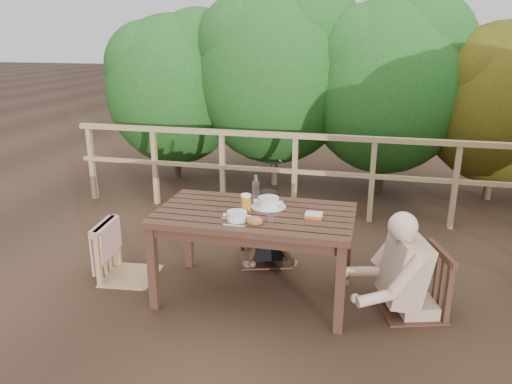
% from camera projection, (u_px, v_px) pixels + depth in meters
% --- Properties ---
extents(ground, '(60.00, 60.00, 0.00)m').
position_uv_depth(ground, '(255.00, 294.00, 4.21)').
color(ground, '#432C1E').
rests_on(ground, ground).
extents(table, '(1.58, 0.89, 0.73)m').
position_uv_depth(table, '(255.00, 255.00, 4.10)').
color(table, '#3D2319').
rests_on(table, ground).
extents(chair_left, '(0.53, 0.53, 0.96)m').
position_uv_depth(chair_left, '(127.00, 227.00, 4.37)').
color(chair_left, tan).
rests_on(chair_left, ground).
extents(chair_far, '(0.61, 0.61, 0.97)m').
position_uv_depth(chair_far, '(265.00, 213.00, 4.72)').
color(chair_far, '#3D2319').
rests_on(chair_far, ground).
extents(chair_right, '(0.61, 0.61, 0.98)m').
position_uv_depth(chair_right, '(415.00, 254.00, 3.83)').
color(chair_right, '#3D2319').
rests_on(chair_right, ground).
extents(woman, '(0.62, 0.69, 1.16)m').
position_uv_depth(woman, '(266.00, 203.00, 4.71)').
color(woman, black).
rests_on(woman, ground).
extents(diner_right, '(0.82, 0.73, 1.38)m').
position_uv_depth(diner_right, '(422.00, 231.00, 3.76)').
color(diner_right, tan).
rests_on(diner_right, ground).
extents(railing, '(5.60, 0.10, 1.01)m').
position_uv_depth(railing, '(295.00, 175.00, 5.91)').
color(railing, tan).
rests_on(railing, ground).
extents(hedge_row, '(6.60, 1.60, 3.80)m').
position_uv_depth(hedge_row, '(342.00, 50.00, 6.50)').
color(hedge_row, '#1D4D1A').
rests_on(hedge_row, ground).
extents(soup_near, '(0.26, 0.26, 0.09)m').
position_uv_depth(soup_near, '(237.00, 217.00, 3.80)').
color(soup_near, white).
rests_on(soup_near, table).
extents(soup_far, '(0.29, 0.29, 0.10)m').
position_uv_depth(soup_far, '(269.00, 203.00, 4.10)').
color(soup_far, white).
rests_on(soup_far, table).
extents(bread_roll, '(0.13, 0.10, 0.07)m').
position_uv_depth(bread_roll, '(255.00, 221.00, 3.73)').
color(bread_roll, olive).
rests_on(bread_roll, table).
extents(beer_glass, '(0.08, 0.08, 0.16)m').
position_uv_depth(beer_glass, '(246.00, 203.00, 3.99)').
color(beer_glass, gold).
rests_on(beer_glass, table).
extents(bottle, '(0.06, 0.06, 0.27)m').
position_uv_depth(bottle, '(256.00, 191.00, 4.13)').
color(bottle, white).
rests_on(bottle, table).
extents(tumbler, '(0.07, 0.07, 0.08)m').
position_uv_depth(tumbler, '(270.00, 220.00, 3.75)').
color(tumbler, silver).
rests_on(tumbler, table).
extents(butter_tub, '(0.14, 0.10, 0.06)m').
position_uv_depth(butter_tub, '(314.00, 216.00, 3.85)').
color(butter_tub, silver).
rests_on(butter_tub, table).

